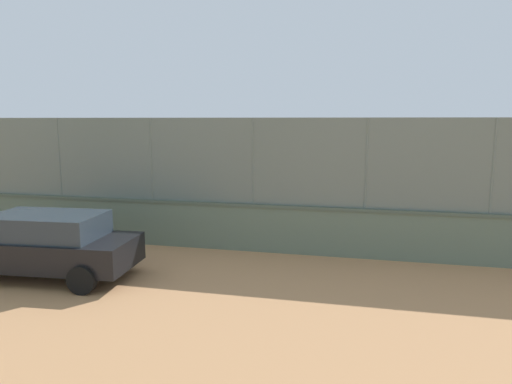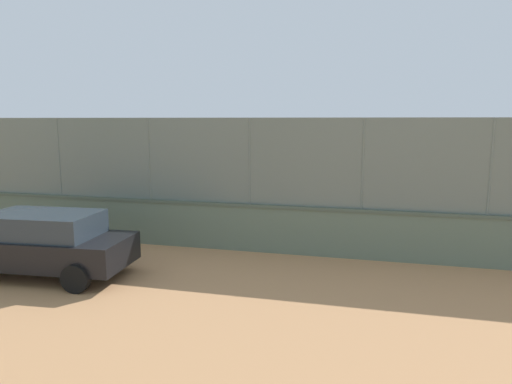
{
  "view_description": "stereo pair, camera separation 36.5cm",
  "coord_description": "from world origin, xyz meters",
  "px_view_note": "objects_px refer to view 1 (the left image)",
  "views": [
    {
      "loc": [
        -4.49,
        21.64,
        3.63
      ],
      "look_at": [
        -0.64,
        5.53,
        1.0
      ],
      "focal_mm": 32.06,
      "sensor_mm": 36.0,
      "label": 1
    },
    {
      "loc": [
        -4.84,
        21.55,
        3.63
      ],
      "look_at": [
        -0.64,
        5.53,
        1.0
      ],
      "focal_mm": 32.06,
      "sensor_mm": 36.0,
      "label": 2
    }
  ],
  "objects_px": {
    "player_at_service_line": "(407,197)",
    "sports_ball": "(441,229)",
    "player_near_wall_returning": "(189,173)",
    "parked_car_black": "(42,244)"
  },
  "relations": [
    {
      "from": "player_at_service_line",
      "to": "sports_ball",
      "type": "bearing_deg",
      "value": 155.59
    },
    {
      "from": "player_near_wall_returning",
      "to": "sports_ball",
      "type": "relative_size",
      "value": 23.82
    },
    {
      "from": "sports_ball",
      "to": "player_at_service_line",
      "type": "bearing_deg",
      "value": -24.41
    },
    {
      "from": "player_at_service_line",
      "to": "parked_car_black",
      "type": "bearing_deg",
      "value": 40.88
    },
    {
      "from": "player_at_service_line",
      "to": "sports_ball",
      "type": "distance_m",
      "value": 1.53
    },
    {
      "from": "sports_ball",
      "to": "player_near_wall_returning",
      "type": "bearing_deg",
      "value": -27.25
    },
    {
      "from": "player_at_service_line",
      "to": "player_near_wall_returning",
      "type": "distance_m",
      "value": 11.42
    },
    {
      "from": "player_near_wall_returning",
      "to": "parked_car_black",
      "type": "bearing_deg",
      "value": 96.54
    },
    {
      "from": "sports_ball",
      "to": "parked_car_black",
      "type": "bearing_deg",
      "value": 35.76
    },
    {
      "from": "player_at_service_line",
      "to": "sports_ball",
      "type": "height_order",
      "value": "player_at_service_line"
    }
  ]
}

